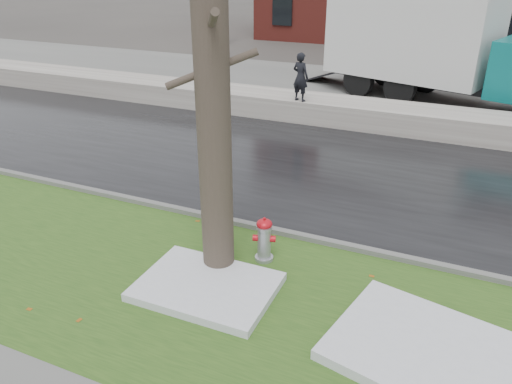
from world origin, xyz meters
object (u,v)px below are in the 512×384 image
at_px(fire_hydrant, 264,237).
at_px(box_truck, 442,48).
at_px(worker, 300,77).
at_px(tree, 212,74).

distance_m(fire_hydrant, box_truck, 12.84).
distance_m(fire_hydrant, worker, 8.41).
bearing_deg(worker, fire_hydrant, 121.40).
height_order(tree, worker, tree).
height_order(fire_hydrant, tree, tree).
xyz_separation_m(fire_hydrant, worker, (-2.16, 8.06, 1.03)).
bearing_deg(fire_hydrant, box_truck, 65.66).
xyz_separation_m(fire_hydrant, box_truck, (1.64, 12.64, 1.51)).
bearing_deg(worker, box_truck, -113.29).
relative_size(box_truck, worker, 7.37).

